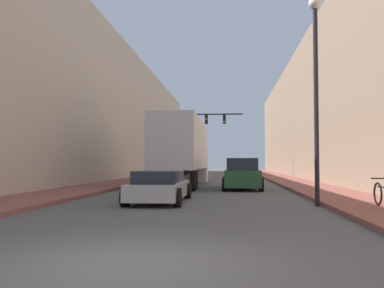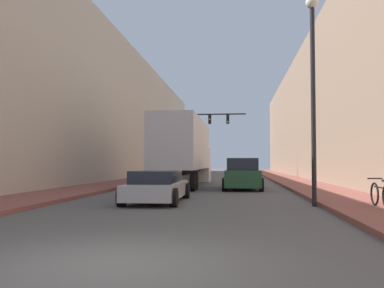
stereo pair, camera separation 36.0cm
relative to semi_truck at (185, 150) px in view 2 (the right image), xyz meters
The scene contains 11 objects.
ground_plane 21.45m from the semi_truck, 85.97° to the right, with size 200.00×200.00×0.00m, color #565451.
sidewalk_right 11.78m from the semi_truck, 48.98° to the left, with size 2.98×80.00×0.15m.
sidewalk_left 10.12m from the semi_truck, 117.77° to the left, with size 2.98×80.00×0.15m.
building_right 15.34m from the semi_truck, 35.85° to the left, with size 6.00×80.00×11.90m.
building_left 13.14m from the semi_truck, 136.14° to the left, with size 6.00×80.00×12.08m.
semi_truck is the anchor object (origin of this frame).
sedan_car 11.65m from the semi_truck, 88.19° to the right, with size 2.02×4.80×1.18m.
suv_car 5.23m from the semi_truck, 43.50° to the right, with size 2.12×5.00×1.72m.
traffic_signal_gantry 15.23m from the semi_truck, 93.82° to the left, with size 7.28×0.35×6.60m.
street_lamp 14.05m from the semi_truck, 64.56° to the right, with size 0.44×0.44×7.24m.
parked_bicycle 16.14m from the semi_truck, 61.75° to the right, with size 0.44×1.82×0.86m.
Camera 2 is at (1.87, -6.11, 1.48)m, focal length 40.00 mm.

